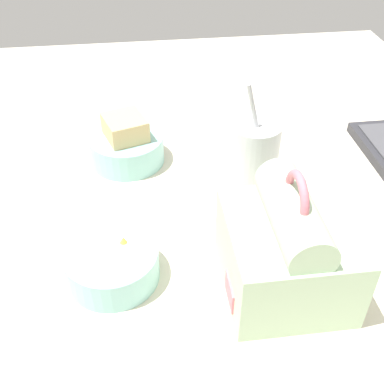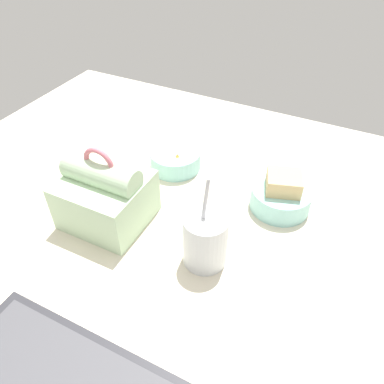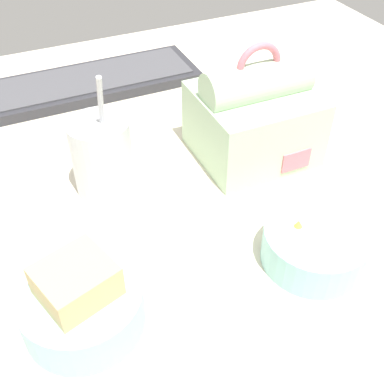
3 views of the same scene
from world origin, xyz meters
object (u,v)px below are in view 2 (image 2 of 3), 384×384
Objects in this scene: lunch_bag at (106,195)px; soup_cup at (205,239)px; bento_bowl_snacks at (175,159)px; bento_bowl_sandwich at (281,195)px.

soup_cup is (-22.63, 1.08, -0.72)cm from lunch_bag.
lunch_bag reaches higher than bento_bowl_snacks.
bento_bowl_sandwich is (-31.07, -19.36, -3.13)cm from lunch_bag.
lunch_bag is at bearing 31.93° from bento_bowl_sandwich.
lunch_bag is 0.99× the size of soup_cup.
bento_bowl_sandwich is at bearing -148.07° from lunch_bag.
bento_bowl_snacks is at bearing -5.34° from bento_bowl_sandwich.
soup_cup is at bearing 129.02° from bento_bowl_snacks.
lunch_bag is 36.74cm from bento_bowl_sandwich.
lunch_bag is 22.66cm from soup_cup.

